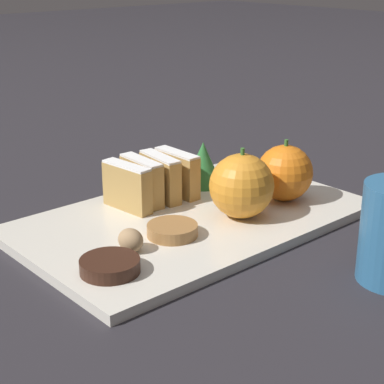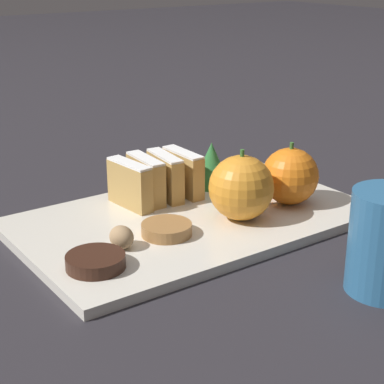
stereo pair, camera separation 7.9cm
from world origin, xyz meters
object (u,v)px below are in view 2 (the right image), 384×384
object	(u,v)px
orange_far	(241,188)
chocolate_cookie	(96,261)
orange_near	(290,176)
walnut	(122,237)

from	to	relation	value
orange_far	chocolate_cookie	xyz separation A→B (m)	(0.02, -0.21, -0.03)
orange_near	walnut	xyz separation A→B (m)	(-0.01, -0.24, -0.02)
orange_far	chocolate_cookie	bearing A→B (deg)	-85.46
orange_near	chocolate_cookie	distance (m)	0.29
orange_near	walnut	size ratio (longest dim) A/B	2.62
walnut	chocolate_cookie	distance (m)	0.05
walnut	chocolate_cookie	xyz separation A→B (m)	(0.03, -0.05, -0.01)
orange_far	chocolate_cookie	world-z (taller)	orange_far
orange_far	walnut	xyz separation A→B (m)	(-0.01, -0.16, -0.03)
walnut	chocolate_cookie	bearing A→B (deg)	-59.87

